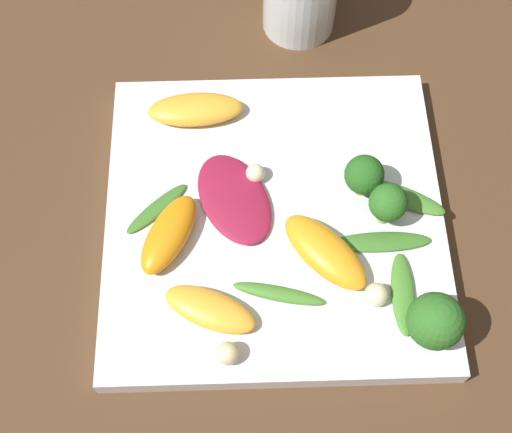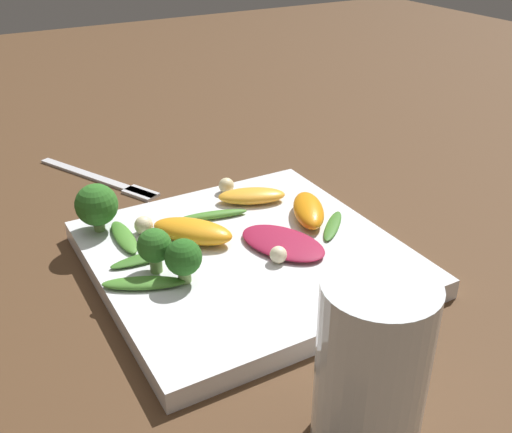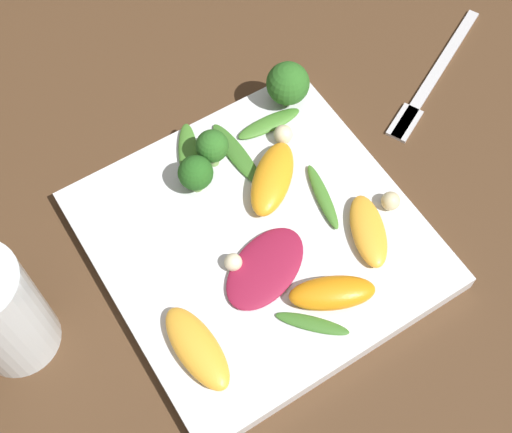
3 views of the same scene
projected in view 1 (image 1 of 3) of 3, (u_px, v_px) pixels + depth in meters
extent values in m
plane|color=#4C331E|center=(274.00, 224.00, 0.58)|extent=(2.40, 2.40, 0.00)
cube|color=white|center=(274.00, 219.00, 0.57)|extent=(0.27, 0.27, 0.02)
ellipsoid|color=maroon|center=(234.00, 199.00, 0.56)|extent=(0.08, 0.10, 0.01)
ellipsoid|color=orange|center=(169.00, 234.00, 0.54)|extent=(0.06, 0.08, 0.02)
ellipsoid|color=orange|center=(325.00, 252.00, 0.54)|extent=(0.08, 0.08, 0.02)
ellipsoid|color=#FCAD33|center=(195.00, 109.00, 0.60)|extent=(0.08, 0.04, 0.02)
ellipsoid|color=#FCAD33|center=(210.00, 309.00, 0.52)|extent=(0.08, 0.05, 0.01)
cylinder|color=#84AD5B|center=(362.00, 185.00, 0.56)|extent=(0.01, 0.01, 0.02)
sphere|color=#26601E|center=(364.00, 175.00, 0.55)|extent=(0.03, 0.03, 0.03)
cylinder|color=#84AD5B|center=(430.00, 330.00, 0.51)|extent=(0.01, 0.01, 0.02)
sphere|color=#2D6B23|center=(436.00, 321.00, 0.49)|extent=(0.04, 0.04, 0.04)
cylinder|color=#84AD5B|center=(385.00, 213.00, 0.55)|extent=(0.01, 0.01, 0.02)
sphere|color=#2D6B23|center=(388.00, 202.00, 0.54)|extent=(0.03, 0.03, 0.03)
ellipsoid|color=#47842D|center=(403.00, 197.00, 0.56)|extent=(0.07, 0.05, 0.01)
ellipsoid|color=#3D7528|center=(380.00, 242.00, 0.55)|extent=(0.08, 0.02, 0.00)
ellipsoid|color=#47842D|center=(279.00, 294.00, 0.53)|extent=(0.07, 0.03, 0.01)
ellipsoid|color=#47842D|center=(403.00, 294.00, 0.53)|extent=(0.02, 0.07, 0.01)
ellipsoid|color=#3D7528|center=(157.00, 209.00, 0.56)|extent=(0.05, 0.05, 0.00)
sphere|color=beige|center=(255.00, 173.00, 0.57)|extent=(0.02, 0.02, 0.02)
sphere|color=beige|center=(228.00, 353.00, 0.50)|extent=(0.02, 0.02, 0.02)
sphere|color=beige|center=(376.00, 295.00, 0.52)|extent=(0.02, 0.02, 0.02)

